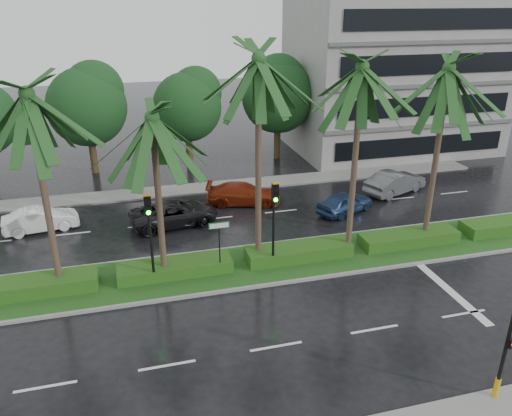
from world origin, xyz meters
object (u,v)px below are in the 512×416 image
object	(u,v)px
car_darkgrey	(174,213)
car_grey	(395,182)
signal_near	(511,337)
signal_median_left	(150,226)
street_sign	(219,235)
car_white	(41,220)
car_red	(243,194)
car_blue	(345,203)

from	to	relation	value
car_darkgrey	car_grey	distance (m)	14.57
signal_near	signal_median_left	xyz separation A→B (m)	(-10.00, 9.69, 0.49)
signal_near	street_sign	world-z (taller)	signal_near
signal_near	signal_median_left	bearing A→B (deg)	135.91
car_white	car_darkgrey	world-z (taller)	car_darkgrey
signal_near	street_sign	bearing A→B (deg)	125.34
car_white	car_red	size ratio (longest dim) A/B	0.86
car_grey	car_white	bearing A→B (deg)	68.57
car_white	car_grey	bearing A→B (deg)	-98.91
signal_near	signal_median_left	size ratio (longest dim) A/B	1.00
street_sign	car_blue	world-z (taller)	street_sign
signal_near	car_white	xyz separation A→B (m)	(-15.56, 17.29, -1.86)
car_red	car_grey	bearing A→B (deg)	-78.29
street_sign	signal_median_left	bearing A→B (deg)	-176.53
signal_median_left	signal_near	bearing A→B (deg)	-44.09
street_sign	car_red	world-z (taller)	street_sign
signal_near	car_red	world-z (taller)	signal_near
car_darkgrey	car_blue	xyz separation A→B (m)	(10.02, -0.90, -0.05)
car_blue	car_white	bearing A→B (deg)	60.29
car_darkgrey	car_red	bearing A→B (deg)	-75.53
street_sign	car_darkgrey	distance (m)	6.59
car_darkgrey	car_grey	world-z (taller)	car_grey
signal_near	car_red	distance (m)	18.67
street_sign	car_darkgrey	size ratio (longest dim) A/B	0.53
street_sign	car_red	size ratio (longest dim) A/B	0.57
car_red	signal_near	bearing A→B (deg)	-151.74
signal_median_left	car_white	size ratio (longest dim) A/B	1.11
signal_median_left	car_red	bearing A→B (deg)	54.22
car_white	car_red	world-z (taller)	car_red
signal_near	car_white	bearing A→B (deg)	131.99
signal_near	street_sign	xyz separation A→B (m)	(-7.00, 9.87, -0.38)
car_grey	street_sign	bearing A→B (deg)	98.10
signal_median_left	car_red	world-z (taller)	signal_median_left
car_white	car_darkgrey	bearing A→B (deg)	-108.18
signal_median_left	car_darkgrey	bearing A→B (deg)	76.00
car_blue	car_grey	size ratio (longest dim) A/B	0.83
street_sign	car_grey	world-z (taller)	street_sign
car_white	car_grey	distance (m)	21.70
signal_near	signal_median_left	distance (m)	13.93
signal_median_left	car_grey	xyz separation A→B (m)	(16.13, 7.70, -2.25)
signal_median_left	street_sign	xyz separation A→B (m)	(3.00, 0.18, -0.87)
car_blue	car_grey	bearing A→B (deg)	-87.50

